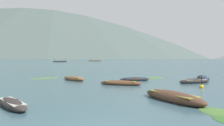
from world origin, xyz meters
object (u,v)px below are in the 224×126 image
mooring_buoy (202,87)px  rowboat_5 (135,79)px  rowboat_7 (203,78)px  rowboat_2 (173,97)px  ferry_1 (95,61)px  ferry_0 (60,61)px  rowboat_0 (74,79)px  rowboat_1 (120,83)px  rowboat_3 (194,81)px  rowboat_6 (12,104)px

mooring_buoy → rowboat_5: bearing=128.0°
rowboat_5 → rowboat_7: 8.10m
rowboat_2 → mooring_buoy: mooring_buoy is taller
rowboat_5 → ferry_1: bearing=94.0°
rowboat_2 → ferry_1: bearing=94.0°
rowboat_2 → rowboat_7: (7.45, 12.04, -0.04)m
ferry_0 → rowboat_0: bearing=-77.7°
rowboat_0 → rowboat_5: (6.48, -0.47, -0.03)m
rowboat_1 → ferry_0: (-30.17, 120.62, 0.29)m
rowboat_7 → ferry_1: bearing=97.1°
rowboat_3 → rowboat_7: bearing=54.9°
rowboat_6 → ferry_0: (-24.28, 128.97, 0.30)m
rowboat_5 → mooring_buoy: size_ratio=2.99×
rowboat_2 → ferry_1: ferry_1 is taller
rowboat_7 → ferry_1: size_ratio=0.44×
ferry_0 → rowboat_3: bearing=-72.7°
rowboat_1 → ferry_1: ferry_1 is taller
rowboat_5 → mooring_buoy: bearing=-52.0°
rowboat_1 → rowboat_2: 7.54m
mooring_buoy → rowboat_2: bearing=-128.5°
rowboat_7 → rowboat_3: bearing=-125.1°
rowboat_0 → rowboat_7: (14.46, 0.86, -0.01)m
rowboat_5 → ferry_1: size_ratio=0.33×
rowboat_0 → ferry_1: size_ratio=0.33×
rowboat_6 → ferry_0: 131.24m
rowboat_2 → rowboat_5: 10.73m
rowboat_5 → mooring_buoy: mooring_buoy is taller
rowboat_1 → mooring_buoy: (6.28, -2.20, -0.06)m
rowboat_7 → mooring_buoy: size_ratio=4.00×
rowboat_0 → mooring_buoy: 12.60m
rowboat_0 → ferry_1: bearing=91.6°
rowboat_2 → ferry_1: (-11.30, 163.11, 0.24)m
ferry_0 → ferry_1: size_ratio=0.91×
ferry_1 → mooring_buoy: size_ratio=9.14×
ferry_0 → rowboat_7: bearing=-71.0°
rowboat_1 → ferry_0: 124.33m
rowboat_1 → rowboat_5: 3.97m
rowboat_1 → rowboat_3: rowboat_3 is taller
rowboat_1 → rowboat_6: size_ratio=1.21×
ferry_1 → rowboat_6: bearing=-88.9°
rowboat_1 → rowboat_3: (7.14, 1.13, 0.01)m
rowboat_3 → ferry_0: bearing=107.3°
rowboat_2 → rowboat_7: 14.16m
rowboat_0 → rowboat_3: 12.17m
rowboat_2 → ferry_1: 163.50m
rowboat_0 → rowboat_1: size_ratio=0.82×
rowboat_1 → rowboat_5: bearing=63.2°
rowboat_1 → ferry_1: bearing=93.3°
rowboat_2 → rowboat_5: rowboat_2 is taller
mooring_buoy → rowboat_0: bearing=150.5°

